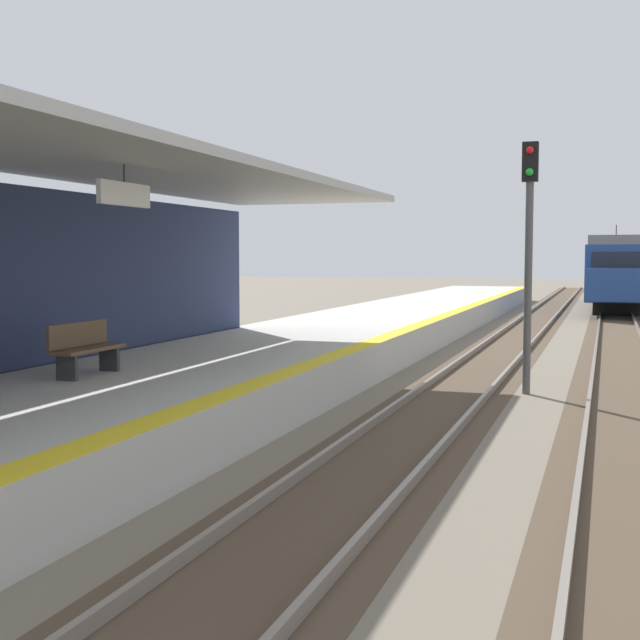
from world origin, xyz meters
The scene contains 6 objects.
station_platform centered at (-2.50, 16.00, 0.45)m, with size 5.00×80.00×0.91m.
track_pair_nearest_platform centered at (1.90, 20.00, 0.05)m, with size 2.34×120.00×0.16m.
track_pair_middle centered at (5.30, 20.00, 0.05)m, with size 2.34×120.00×0.16m.
approaching_train centered at (5.30, 49.14, 2.18)m, with size 2.93×19.60×4.76m.
rail_signal_post centered at (3.31, 17.37, 3.19)m, with size 0.32×0.34×5.20m.
platform_bench centered at (-3.28, 11.31, 1.37)m, with size 0.45×1.60×0.88m.
Camera 1 is at (4.86, -0.51, 2.86)m, focal length 47.29 mm.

